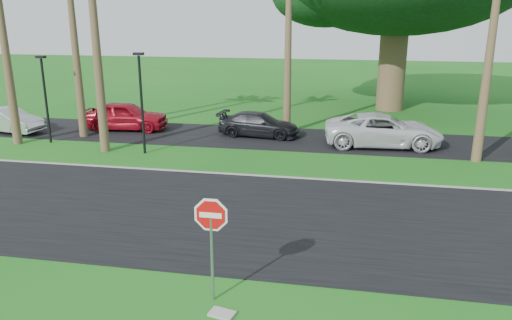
{
  "coord_description": "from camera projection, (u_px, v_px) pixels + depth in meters",
  "views": [
    {
      "loc": [
        3.34,
        -12.71,
        6.32
      ],
      "look_at": [
        0.49,
        2.33,
        1.8
      ],
      "focal_mm": 35.0,
      "sensor_mm": 36.0,
      "label": 1
    }
  ],
  "objects": [
    {
      "name": "ground",
      "position": [
        224.0,
        241.0,
        14.36
      ],
      "size": [
        120.0,
        120.0,
        0.0
      ],
      "primitive_type": "plane",
      "color": "#165B17",
      "rests_on": "ground"
    },
    {
      "name": "curb",
      "position": [
        261.0,
        176.0,
        20.05
      ],
      "size": [
        120.0,
        0.12,
        0.06
      ],
      "primitive_type": "cube",
      "color": "gray",
      "rests_on": "ground"
    },
    {
      "name": "utility_slab",
      "position": [
        222.0,
        314.0,
        10.85
      ],
      "size": [
        0.61,
        0.47,
        0.06
      ],
      "primitive_type": "cube",
      "rotation": [
        0.0,
        0.0,
        -0.23
      ],
      "color": "#9E9E96",
      "rests_on": "ground"
    },
    {
      "name": "car_minivan",
      "position": [
        383.0,
        130.0,
        24.44
      ],
      "size": [
        5.84,
        2.99,
        1.58
      ],
      "primitive_type": "imported",
      "rotation": [
        0.0,
        0.0,
        1.64
      ],
      "color": "silver",
      "rests_on": "ground"
    },
    {
      "name": "car_dark",
      "position": [
        259.0,
        125.0,
        26.46
      ],
      "size": [
        4.48,
        2.17,
        1.26
      ],
      "primitive_type": "imported",
      "rotation": [
        0.0,
        0.0,
        1.47
      ],
      "color": "black",
      "rests_on": "ground"
    },
    {
      "name": "parking_strip",
      "position": [
        283.0,
        138.0,
        26.14
      ],
      "size": [
        120.0,
        5.0,
        0.02
      ],
      "primitive_type": "cube",
      "color": "black",
      "rests_on": "ground"
    },
    {
      "name": "road",
      "position": [
        239.0,
        215.0,
        16.24
      ],
      "size": [
        120.0,
        8.0,
        0.02
      ],
      "primitive_type": "cube",
      "color": "black",
      "rests_on": "ground"
    },
    {
      "name": "stop_sign_near",
      "position": [
        211.0,
        229.0,
        10.94
      ],
      "size": [
        1.05,
        0.07,
        2.62
      ],
      "color": "gray",
      "rests_on": "ground"
    },
    {
      "name": "streetlight_left",
      "position": [
        45.0,
        93.0,
        24.66
      ],
      "size": [
        0.45,
        0.25,
        4.34
      ],
      "color": "black",
      "rests_on": "ground"
    },
    {
      "name": "streetlight_right",
      "position": [
        141.0,
        97.0,
        22.69
      ],
      "size": [
        0.45,
        0.25,
        4.64
      ],
      "color": "black",
      "rests_on": "ground"
    },
    {
      "name": "car_silver",
      "position": [
        8.0,
        121.0,
        27.28
      ],
      "size": [
        4.22,
        2.1,
        1.33
      ],
      "primitive_type": "imported",
      "rotation": [
        0.0,
        0.0,
        1.39
      ],
      "color": "silver",
      "rests_on": "ground"
    },
    {
      "name": "car_red",
      "position": [
        126.0,
        116.0,
        27.84
      ],
      "size": [
        4.82,
        2.33,
        1.59
      ],
      "primitive_type": "imported",
      "rotation": [
        0.0,
        0.0,
        1.67
      ],
      "color": "#A20D1D",
      "rests_on": "ground"
    }
  ]
}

